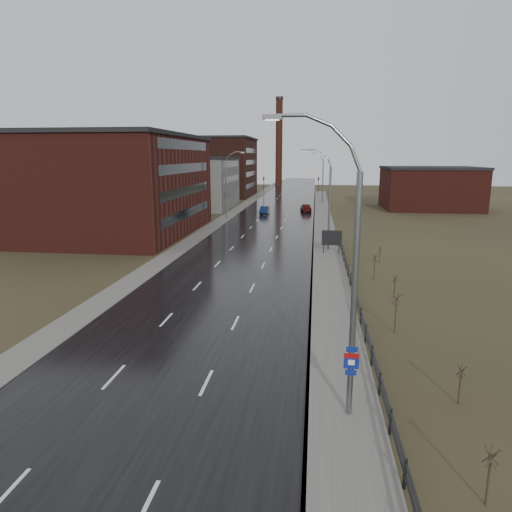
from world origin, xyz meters
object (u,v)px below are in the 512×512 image
(car_near, at_px, (265,211))
(car_far, at_px, (306,208))
(streetlight_main, at_px, (347,275))
(billboard, at_px, (332,239))

(car_near, bearing_deg, car_far, 32.30)
(car_far, bearing_deg, streetlight_main, 85.80)
(car_far, bearing_deg, billboard, 88.71)
(billboard, bearing_deg, car_near, 108.05)
(streetlight_main, height_order, billboard, streetlight_main)
(car_near, xyz_separation_m, car_far, (7.53, 4.71, 0.10))
(streetlight_main, height_order, car_near, streetlight_main)
(streetlight_main, relative_size, billboard, 4.49)
(car_near, distance_m, car_far, 8.88)
(billboard, height_order, car_far, billboard)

